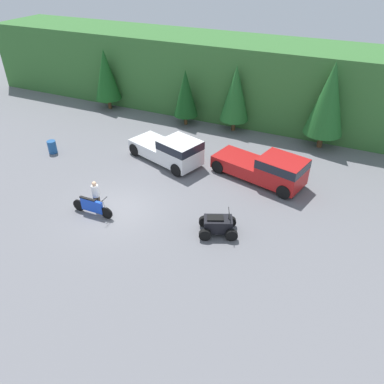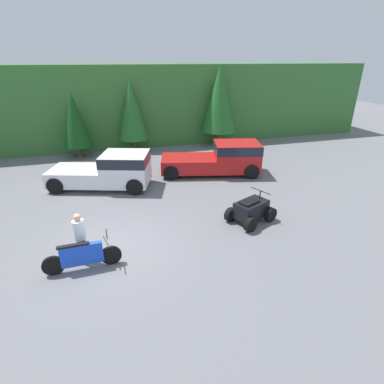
{
  "view_description": "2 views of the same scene",
  "coord_description": "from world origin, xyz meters",
  "px_view_note": "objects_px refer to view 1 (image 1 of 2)",
  "views": [
    {
      "loc": [
        10.53,
        -13.12,
        12.05
      ],
      "look_at": [
        3.53,
        1.98,
        0.95
      ],
      "focal_mm": 35.0,
      "sensor_mm": 36.0,
      "label": 1
    },
    {
      "loc": [
        0.21,
        -9.39,
        6.25
      ],
      "look_at": [
        3.53,
        1.98,
        0.95
      ],
      "focal_mm": 28.0,
      "sensor_mm": 36.0,
      "label": 2
    }
  ],
  "objects_px": {
    "dirt_bike": "(92,207)",
    "steel_barrel": "(52,147)",
    "pickup_truck_red": "(268,168)",
    "rider_person": "(96,195)",
    "pickup_truck_second": "(171,150)",
    "quad_atv": "(218,225)"
  },
  "relations": [
    {
      "from": "dirt_bike",
      "to": "steel_barrel",
      "type": "relative_size",
      "value": 2.77
    },
    {
      "from": "pickup_truck_red",
      "to": "rider_person",
      "type": "xyz_separation_m",
      "value": [
        -7.48,
        -6.61,
        0.0
      ]
    },
    {
      "from": "rider_person",
      "to": "pickup_truck_second",
      "type": "bearing_deg",
      "value": 96.33
    },
    {
      "from": "rider_person",
      "to": "steel_barrel",
      "type": "relative_size",
      "value": 2.03
    },
    {
      "from": "pickup_truck_second",
      "to": "dirt_bike",
      "type": "bearing_deg",
      "value": -82.09
    },
    {
      "from": "pickup_truck_red",
      "to": "quad_atv",
      "type": "height_order",
      "value": "pickup_truck_red"
    },
    {
      "from": "dirt_bike",
      "to": "rider_person",
      "type": "xyz_separation_m",
      "value": [
        -0.02,
        0.45,
        0.47
      ]
    },
    {
      "from": "pickup_truck_second",
      "to": "quad_atv",
      "type": "xyz_separation_m",
      "value": [
        5.39,
        -5.38,
        -0.47
      ]
    },
    {
      "from": "dirt_bike",
      "to": "rider_person",
      "type": "bearing_deg",
      "value": 90.32
    },
    {
      "from": "pickup_truck_red",
      "to": "dirt_bike",
      "type": "bearing_deg",
      "value": -122.58
    },
    {
      "from": "pickup_truck_second",
      "to": "quad_atv",
      "type": "bearing_deg",
      "value": -27.06
    },
    {
      "from": "pickup_truck_second",
      "to": "rider_person",
      "type": "relative_size",
      "value": 3.07
    },
    {
      "from": "quad_atv",
      "to": "steel_barrel",
      "type": "bearing_deg",
      "value": 142.81
    },
    {
      "from": "pickup_truck_red",
      "to": "rider_person",
      "type": "relative_size",
      "value": 3.33
    },
    {
      "from": "rider_person",
      "to": "quad_atv",
      "type": "bearing_deg",
      "value": 24.98
    },
    {
      "from": "pickup_truck_second",
      "to": "quad_atv",
      "type": "height_order",
      "value": "pickup_truck_second"
    },
    {
      "from": "pickup_truck_red",
      "to": "pickup_truck_second",
      "type": "distance_m",
      "value": 6.28
    },
    {
      "from": "pickup_truck_red",
      "to": "dirt_bike",
      "type": "xyz_separation_m",
      "value": [
        -7.46,
        -7.06,
        -0.47
      ]
    },
    {
      "from": "dirt_bike",
      "to": "rider_person",
      "type": "relative_size",
      "value": 1.36
    },
    {
      "from": "pickup_truck_second",
      "to": "quad_atv",
      "type": "relative_size",
      "value": 2.45
    },
    {
      "from": "pickup_truck_second",
      "to": "steel_barrel",
      "type": "xyz_separation_m",
      "value": [
        -8.06,
        -2.16,
        -0.53
      ]
    },
    {
      "from": "steel_barrel",
      "to": "quad_atv",
      "type": "bearing_deg",
      "value": -13.46
    }
  ]
}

